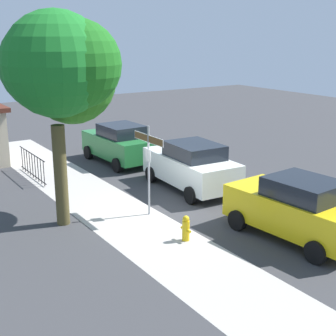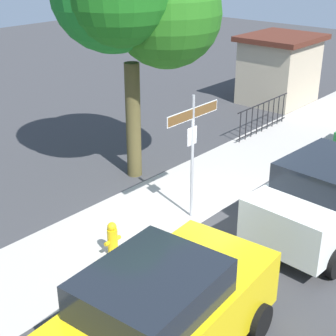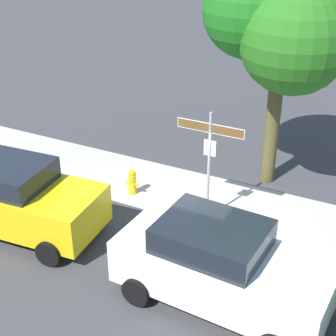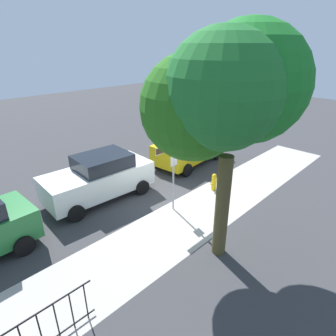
# 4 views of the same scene
# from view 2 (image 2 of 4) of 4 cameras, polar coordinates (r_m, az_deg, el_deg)

# --- Properties ---
(ground_plane) EXTENTS (60.00, 60.00, 0.00)m
(ground_plane) POSITION_cam_2_polar(r_m,az_deg,el_deg) (12.17, 3.53, -6.26)
(ground_plane) COLOR #38383A
(sidewalk_strip) EXTENTS (24.00, 2.60, 0.00)m
(sidewalk_strip) POSITION_cam_2_polar(r_m,az_deg,el_deg) (14.28, 4.35, -1.46)
(sidewalk_strip) COLOR #ADA79F
(sidewalk_strip) RESTS_ON ground_plane
(street_sign) EXTENTS (1.77, 0.07, 3.04)m
(street_sign) POSITION_cam_2_polar(r_m,az_deg,el_deg) (11.62, 2.78, 3.79)
(street_sign) COLOR #9EA0A5
(street_sign) RESTS_ON ground_plane
(car_yellow) EXTENTS (4.35, 2.35, 1.88)m
(car_yellow) POSITION_cam_2_polar(r_m,az_deg,el_deg) (8.00, -0.86, -16.34)
(car_yellow) COLOR gold
(car_yellow) RESTS_ON ground_plane
(car_white) EXTENTS (4.54, 2.31, 1.87)m
(car_white) POSITION_cam_2_polar(r_m,az_deg,el_deg) (11.96, 17.77, -2.91)
(car_white) COLOR white
(car_white) RESTS_ON ground_plane
(iron_fence) EXTENTS (3.17, 0.04, 1.07)m
(iron_fence) POSITION_cam_2_polar(r_m,az_deg,el_deg) (18.11, 10.57, 5.69)
(iron_fence) COLOR black
(iron_fence) RESTS_ON ground_plane
(utility_shed) EXTENTS (3.14, 2.73, 2.72)m
(utility_shed) POSITION_cam_2_polar(r_m,az_deg,el_deg) (21.62, 12.33, 10.82)
(utility_shed) COLOR tan
(utility_shed) RESTS_ON ground_plane
(fire_hydrant) EXTENTS (0.42, 0.22, 0.78)m
(fire_hydrant) POSITION_cam_2_polar(r_m,az_deg,el_deg) (10.92, -6.23, -7.89)
(fire_hydrant) COLOR yellow
(fire_hydrant) RESTS_ON ground_plane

